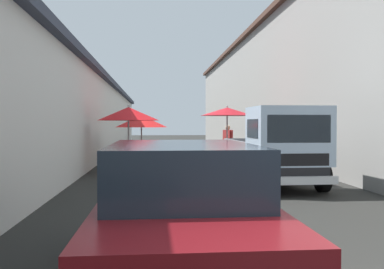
{
  "coord_description": "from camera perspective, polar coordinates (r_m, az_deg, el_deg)",
  "views": [
    {
      "loc": [
        -2.96,
        1.52,
        1.67
      ],
      "look_at": [
        11.96,
        0.18,
        1.29
      ],
      "focal_mm": 39.61,
      "sensor_mm": 36.0,
      "label": 1
    }
  ],
  "objects": [
    {
      "name": "hatchback_car",
      "position": [
        4.61,
        -1.33,
        -10.21
      ],
      "size": [
        3.91,
        1.92,
        1.45
      ],
      "color": "#600F14",
      "rests_on": "ground"
    },
    {
      "name": "fruit_stall_near_left",
      "position": [
        14.8,
        -8.37,
        1.49
      ],
      "size": [
        2.14,
        2.14,
        2.32
      ],
      "color": "#9E9EA3",
      "rests_on": "ground"
    },
    {
      "name": "fruit_stall_mid_lane",
      "position": [
        17.38,
        -6.94,
        1.08
      ],
      "size": [
        2.12,
        2.12,
        2.1
      ],
      "color": "#9E9EA3",
      "rests_on": "ground"
    },
    {
      "name": "building_left_whitewash",
      "position": [
        19.58,
        -22.31,
        2.22
      ],
      "size": [
        49.8,
        7.5,
        3.91
      ],
      "color": "silver",
      "rests_on": "ground"
    },
    {
      "name": "building_right_concrete",
      "position": [
        20.75,
        20.15,
        6.29
      ],
      "size": [
        49.8,
        7.5,
        6.88
      ],
      "color": "gray",
      "rests_on": "ground"
    },
    {
      "name": "ground",
      "position": [
        16.61,
        0.14,
        -4.3
      ],
      "size": [
        90.0,
        90.0,
        0.0
      ],
      "primitive_type": "plane",
      "color": "#282826"
    },
    {
      "name": "fruit_stall_near_right",
      "position": [
        16.95,
        4.91,
        1.73
      ],
      "size": [
        2.12,
        2.12,
        2.4
      ],
      "color": "#9E9EA3",
      "rests_on": "ground"
    },
    {
      "name": "vendor_by_crates",
      "position": [
        18.89,
        4.84,
        -0.79
      ],
      "size": [
        0.56,
        0.41,
        1.61
      ],
      "color": "#665B4C",
      "rests_on": "ground"
    },
    {
      "name": "delivery_truck",
      "position": [
        11.16,
        11.67,
        -1.8
      ],
      "size": [
        4.94,
        2.01,
        2.08
      ],
      "color": "black",
      "rests_on": "ground"
    }
  ]
}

